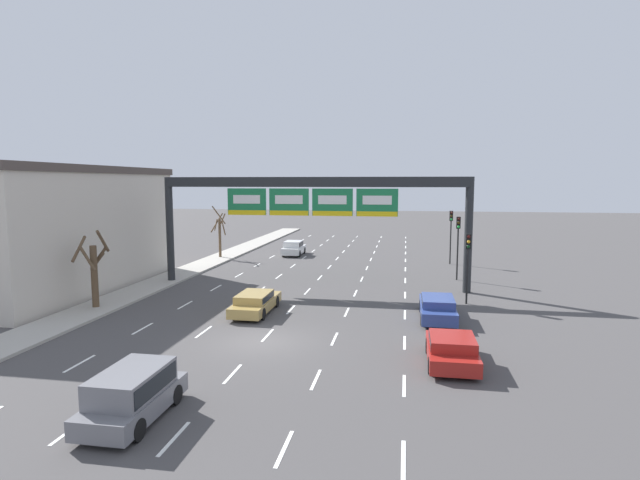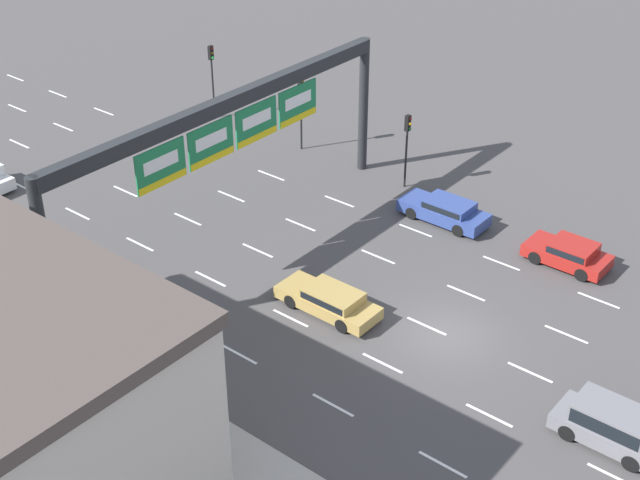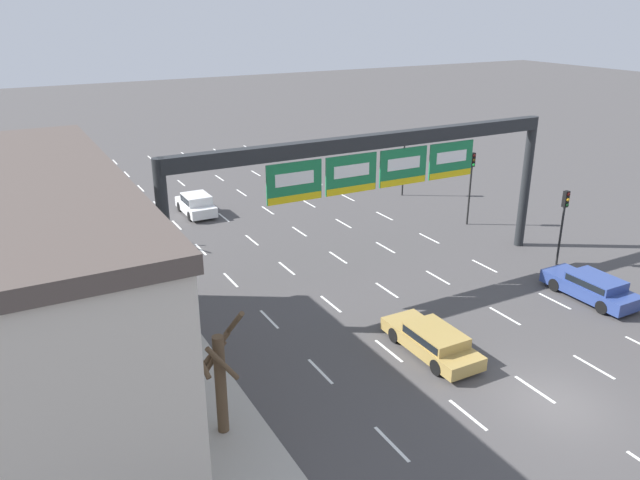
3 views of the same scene
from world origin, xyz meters
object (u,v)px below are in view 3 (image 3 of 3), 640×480
object	(u,v)px
car_white	(196,204)
traffic_light_far_end	(404,151)
traffic_light_near_gantry	(564,213)
car_gold	(433,340)
traffic_light_mid_block	(471,174)
sign_gantry	(375,166)
tree_bare_second	(103,206)
car_blue	(592,286)
tree_bare_closest	(219,373)

from	to	relation	value
car_white	traffic_light_far_end	xyz separation A→B (m)	(15.32, -3.03, 2.68)
traffic_light_near_gantry	traffic_light_far_end	xyz separation A→B (m)	(0.29, 15.29, 0.37)
car_gold	traffic_light_mid_block	world-z (taller)	traffic_light_mid_block
traffic_light_near_gantry	traffic_light_far_end	world-z (taller)	traffic_light_far_end
sign_gantry	tree_bare_second	xyz separation A→B (m)	(-11.36, 11.75, -3.70)
car_blue	tree_bare_second	xyz separation A→B (m)	(-19.70, 18.90, 1.84)
traffic_light_mid_block	car_blue	bearing A→B (deg)	-100.48
tree_bare_second	car_gold	bearing A→B (deg)	-63.72
traffic_light_near_gantry	car_blue	bearing A→B (deg)	-117.02
car_blue	traffic_light_mid_block	xyz separation A→B (m)	(2.15, 11.60, 2.75)
traffic_light_near_gantry	sign_gantry	bearing A→B (deg)	162.41
sign_gantry	traffic_light_mid_block	bearing A→B (deg)	23.05
car_gold	traffic_light_mid_block	bearing A→B (deg)	44.23
sign_gantry	traffic_light_far_end	world-z (taller)	sign_gantry
traffic_light_far_end	tree_bare_second	xyz separation A→B (m)	(-21.96, -0.27, -0.93)
car_blue	tree_bare_second	distance (m)	27.36
traffic_light_near_gantry	tree_bare_second	xyz separation A→B (m)	(-21.67, 15.02, -0.56)
traffic_light_near_gantry	car_white	bearing A→B (deg)	129.35
car_white	traffic_light_near_gantry	distance (m)	23.81
tree_bare_second	traffic_light_near_gantry	bearing A→B (deg)	-34.73
car_white	traffic_light_far_end	distance (m)	15.84
car_blue	traffic_light_far_end	xyz separation A→B (m)	(2.27, 19.16, 2.77)
traffic_light_mid_block	tree_bare_closest	xyz separation A→B (m)	(-21.85, -12.76, -1.05)
sign_gantry	car_white	xyz separation A→B (m)	(-4.71, 15.06, -5.45)
sign_gantry	tree_bare_closest	distance (m)	14.58
traffic_light_far_end	tree_bare_closest	size ratio (longest dim) A/B	1.06
car_white	car_blue	xyz separation A→B (m)	(13.05, -22.20, -0.09)
car_blue	traffic_light_far_end	bearing A→B (deg)	83.26
traffic_light_mid_block	tree_bare_closest	distance (m)	25.32
car_gold	traffic_light_far_end	bearing A→B (deg)	57.54
sign_gantry	traffic_light_near_gantry	distance (m)	11.26
car_gold	traffic_light_near_gantry	world-z (taller)	traffic_light_near_gantry
car_blue	car_gold	xyz separation A→B (m)	(-10.17, -0.39, -0.03)
traffic_light_near_gantry	traffic_light_far_end	distance (m)	15.30
car_white	traffic_light_near_gantry	world-z (taller)	traffic_light_near_gantry
car_gold	tree_bare_second	world-z (taller)	tree_bare_second
car_blue	tree_bare_second	size ratio (longest dim) A/B	0.95
traffic_light_mid_block	tree_bare_second	xyz separation A→B (m)	(-21.84, 7.29, -0.92)
sign_gantry	car_gold	bearing A→B (deg)	-103.70
traffic_light_far_end	tree_bare_second	size ratio (longest dim) A/B	0.97
car_gold	traffic_light_far_end	world-z (taller)	traffic_light_far_end
traffic_light_mid_block	tree_bare_second	size ratio (longest dim) A/B	0.96
tree_bare_second	car_white	bearing A→B (deg)	26.42
sign_gantry	traffic_light_far_end	size ratio (longest dim) A/B	4.51
traffic_light_near_gantry	traffic_light_mid_block	distance (m)	7.74
traffic_light_far_end	car_gold	bearing A→B (deg)	-122.46
traffic_light_far_end	tree_bare_closest	distance (m)	29.94
tree_bare_second	traffic_light_far_end	bearing A→B (deg)	0.70
car_blue	traffic_light_far_end	distance (m)	19.50
traffic_light_near_gantry	car_gold	bearing A→B (deg)	-160.65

